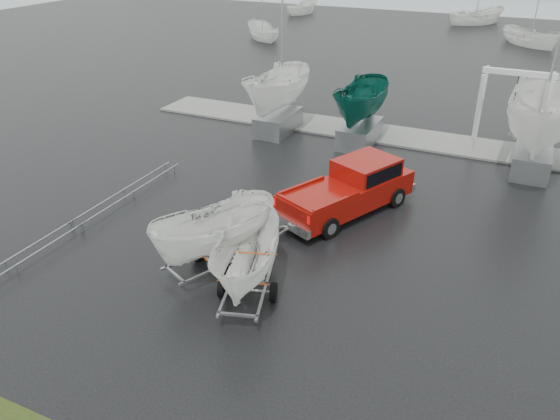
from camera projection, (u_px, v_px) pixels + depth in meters
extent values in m
plane|color=black|center=(322.00, 260.00, 18.68)|extent=(120.00, 120.00, 0.00)
cube|color=gray|center=(409.00, 138.00, 29.09)|extent=(30.00, 3.00, 0.12)
cube|color=maroon|center=(347.00, 194.00, 21.38)|extent=(4.27, 6.13, 0.95)
cube|color=maroon|center=(366.00, 169.00, 21.63)|extent=(2.65, 2.88, 0.85)
cube|color=black|center=(366.00, 168.00, 21.60)|extent=(2.58, 2.66, 0.55)
cube|color=silver|center=(290.00, 225.00, 19.82)|extent=(1.92, 1.01, 0.35)
cylinder|color=black|center=(361.00, 182.00, 23.30)|extent=(0.61, 0.86, 0.80)
cylinder|color=black|center=(396.00, 197.00, 22.01)|extent=(0.61, 0.86, 0.80)
cylinder|color=black|center=(294.00, 209.00, 21.11)|extent=(0.61, 0.86, 0.80)
cylinder|color=black|center=(329.00, 228.00, 19.83)|extent=(0.61, 0.86, 0.80)
cube|color=gray|center=(208.00, 250.00, 18.38)|extent=(1.58, 3.30, 0.08)
cube|color=gray|center=(227.00, 264.00, 17.64)|extent=(1.58, 3.30, 0.08)
cylinder|color=gray|center=(213.00, 263.00, 17.97)|extent=(1.49, 0.74, 0.08)
cylinder|color=black|center=(199.00, 253.00, 18.51)|extent=(0.42, 0.62, 0.60)
cylinder|color=black|center=(227.00, 273.00, 17.43)|extent=(0.42, 0.62, 0.60)
imported|color=white|center=(213.00, 192.00, 16.89)|extent=(2.37, 2.39, 4.71)
cube|color=#DD4906|center=(236.00, 235.00, 18.21)|extent=(1.42, 0.69, 0.03)
cube|color=#DD4906|center=(196.00, 251.00, 17.30)|extent=(1.42, 0.69, 0.03)
cube|color=gray|center=(231.00, 281.00, 16.82)|extent=(1.11, 3.47, 0.08)
cube|color=gray|center=(266.00, 284.00, 16.68)|extent=(1.11, 3.47, 0.08)
cylinder|color=gray|center=(248.00, 290.00, 16.65)|extent=(1.56, 0.54, 0.08)
cylinder|color=black|center=(222.00, 288.00, 16.75)|extent=(0.34, 0.63, 0.60)
cylinder|color=black|center=(274.00, 292.00, 16.55)|extent=(0.34, 0.63, 0.60)
imported|color=white|center=(247.00, 213.00, 15.62)|extent=(2.24, 2.27, 4.75)
cube|color=#DD4906|center=(253.00, 253.00, 17.20)|extent=(1.50, 0.49, 0.03)
cube|color=#DD4906|center=(243.00, 282.00, 15.80)|extent=(1.50, 0.49, 0.03)
cylinder|color=silver|center=(477.00, 115.00, 26.32)|extent=(0.16, 0.58, 3.99)
cylinder|color=silver|center=(481.00, 106.00, 27.60)|extent=(0.16, 0.58, 3.99)
cylinder|color=silver|center=(544.00, 123.00, 25.21)|extent=(0.16, 0.58, 3.99)
cylinder|color=silver|center=(545.00, 114.00, 26.49)|extent=(0.16, 0.58, 3.99)
cube|color=silver|center=(520.00, 73.00, 25.47)|extent=(3.30, 0.25, 0.25)
cube|color=gray|center=(278.00, 123.00, 29.76)|extent=(1.60, 3.20, 1.10)
imported|color=white|center=(278.00, 54.00, 28.04)|extent=(2.35, 2.41, 6.25)
cube|color=gray|center=(360.00, 133.00, 28.23)|extent=(1.60, 3.20, 1.10)
imported|color=#0B4E42|center=(364.00, 68.00, 26.65)|extent=(2.13, 2.19, 5.66)
cube|color=gray|center=(531.00, 161.00, 25.00)|extent=(1.60, 3.20, 1.10)
imported|color=white|center=(554.00, 63.00, 22.93)|extent=(2.92, 3.00, 7.76)
cylinder|color=gray|center=(133.00, 192.00, 22.57)|extent=(0.06, 6.50, 0.06)
cylinder|color=gray|center=(123.00, 190.00, 22.75)|extent=(0.06, 6.50, 0.06)
cylinder|color=gray|center=(16.00, 265.00, 17.76)|extent=(0.06, 6.50, 0.06)
cylinder|color=gray|center=(5.00, 262.00, 17.94)|extent=(0.06, 6.50, 0.06)
imported|color=white|center=(262.00, 39.00, 53.93)|extent=(3.31, 3.32, 6.15)
imported|color=white|center=(475.00, 24.00, 61.79)|extent=(3.91, 3.91, 7.25)
imported|color=white|center=(529.00, 45.00, 51.08)|extent=(3.66, 3.66, 6.78)
cylinder|color=#B2B2B7|center=(539.00, 0.00, 49.21)|extent=(0.08, 0.08, 8.00)
imported|color=white|center=(302.00, 14.00, 68.74)|extent=(2.53, 2.58, 5.95)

